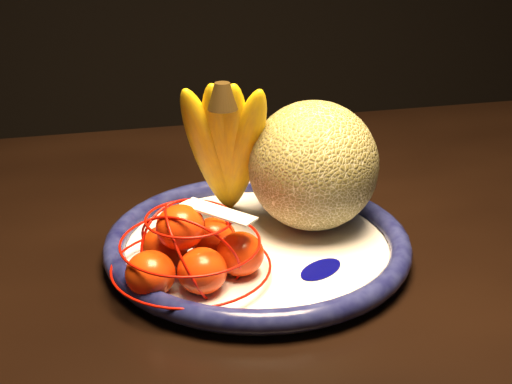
{
  "coord_description": "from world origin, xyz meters",
  "views": [
    {
      "loc": [
        -0.1,
        -0.63,
        1.1
      ],
      "look_at": [
        0.0,
        0.04,
        0.8
      ],
      "focal_mm": 50.0,
      "sensor_mm": 36.0,
      "label": 1
    }
  ],
  "objects": [
    {
      "name": "price_tag",
      "position": [
        -0.04,
        -0.02,
        0.81
      ],
      "size": [
        0.07,
        0.06,
        0.01
      ],
      "primitive_type": "cube",
      "rotation": [
        -0.14,
        0.1,
        -0.6
      ],
      "color": "white",
      "rests_on": "mandarin_bag"
    },
    {
      "name": "mandarin_bag",
      "position": [
        -0.07,
        -0.02,
        0.77
      ],
      "size": [
        0.18,
        0.18,
        0.1
      ],
      "rotation": [
        0.0,
        0.0,
        0.14
      ],
      "color": "#F23601",
      "rests_on": "fruit_bowl"
    },
    {
      "name": "fruit_bowl",
      "position": [
        0.0,
        0.03,
        0.74
      ],
      "size": [
        0.33,
        0.33,
        0.03
      ],
      "rotation": [
        0.0,
        0.0,
        0.07
      ],
      "color": "white",
      "rests_on": "dining_table"
    },
    {
      "name": "banana_bunch",
      "position": [
        -0.02,
        0.1,
        0.83
      ],
      "size": [
        0.12,
        0.12,
        0.18
      ],
      "rotation": [
        0.0,
        0.0,
        -0.19
      ],
      "color": "#FFC406",
      "rests_on": "fruit_bowl"
    },
    {
      "name": "dining_table",
      "position": [
        0.09,
        0.06,
        0.65
      ],
      "size": [
        1.52,
        0.99,
        0.73
      ],
      "rotation": [
        0.0,
        0.0,
        0.08
      ],
      "color": "black",
      "rests_on": "ground"
    },
    {
      "name": "cantaloupe",
      "position": [
        0.07,
        0.07,
        0.81
      ],
      "size": [
        0.14,
        0.14,
        0.14
      ],
      "primitive_type": "sphere",
      "color": "olive",
      "rests_on": "fruit_bowl"
    }
  ]
}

